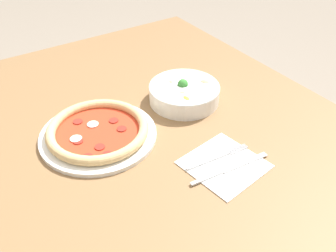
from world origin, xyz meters
The scene contains 6 objects.
dining_table centered at (0.00, 0.00, 0.67)m, with size 1.19×1.08×0.77m.
pizza centered at (0.01, -0.13, 0.79)m, with size 0.31×0.31×0.04m.
bowl centered at (-0.01, 0.16, 0.80)m, with size 0.21×0.21×0.07m.
napkin centered at (0.28, 0.08, 0.77)m, with size 0.20×0.20×0.00m.
fork centered at (0.25, 0.08, 0.77)m, with size 0.03×0.18×0.00m.
knife centered at (0.30, 0.07, 0.77)m, with size 0.03×0.22×0.01m.
Camera 1 is at (0.77, -0.41, 1.40)m, focal length 40.00 mm.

